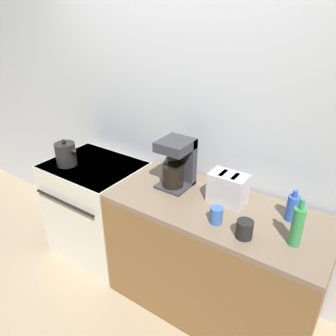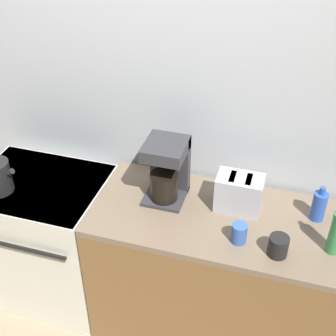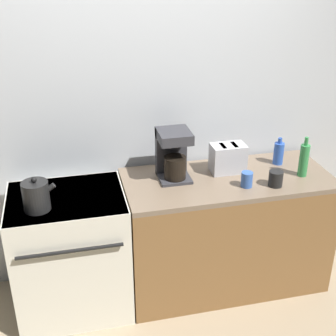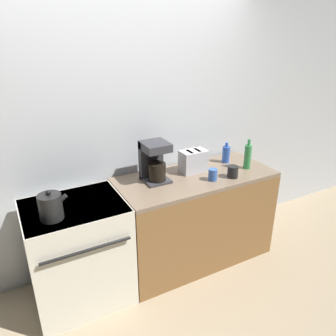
{
  "view_description": "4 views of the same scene",
  "coord_description": "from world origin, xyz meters",
  "px_view_note": "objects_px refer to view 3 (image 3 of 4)",
  "views": [
    {
      "loc": [
        1.29,
        -1.34,
        2.1
      ],
      "look_at": [
        0.11,
        0.38,
        1.04
      ],
      "focal_mm": 35.0,
      "sensor_mm": 36.0,
      "label": 1
    },
    {
      "loc": [
        0.76,
        -1.55,
        2.56
      ],
      "look_at": [
        0.17,
        0.38,
        1.12
      ],
      "focal_mm": 50.0,
      "sensor_mm": 36.0,
      "label": 2
    },
    {
      "loc": [
        -0.56,
        -2.44,
        2.41
      ],
      "look_at": [
        0.1,
        0.37,
        1.0
      ],
      "focal_mm": 50.0,
      "sensor_mm": 36.0,
      "label": 3
    },
    {
      "loc": [
        -1.0,
        -1.97,
        2.14
      ],
      "look_at": [
        0.25,
        0.35,
        1.02
      ],
      "focal_mm": 35.0,
      "sensor_mm": 36.0,
      "label": 4
    }
  ],
  "objects_px": {
    "bottle_blue": "(279,153)",
    "stove": "(71,252)",
    "cup_black": "(276,179)",
    "cup_blue": "(247,179)",
    "toaster": "(228,158)",
    "coffee_maker": "(173,153)",
    "bottle_green": "(304,160)",
    "kettle": "(36,196)"
  },
  "relations": [
    {
      "from": "bottle_blue",
      "to": "stove",
      "type": "bearing_deg",
      "value": -174.32
    },
    {
      "from": "cup_black",
      "to": "cup_blue",
      "type": "relative_size",
      "value": 1.02
    },
    {
      "from": "toaster",
      "to": "coffee_maker",
      "type": "height_order",
      "value": "coffee_maker"
    },
    {
      "from": "coffee_maker",
      "to": "cup_blue",
      "type": "bearing_deg",
      "value": -29.28
    },
    {
      "from": "coffee_maker",
      "to": "bottle_green",
      "type": "bearing_deg",
      "value": -11.76
    },
    {
      "from": "kettle",
      "to": "bottle_green",
      "type": "height_order",
      "value": "bottle_green"
    },
    {
      "from": "bottle_green",
      "to": "cup_blue",
      "type": "xyz_separation_m",
      "value": [
        -0.45,
        -0.07,
        -0.07
      ]
    },
    {
      "from": "toaster",
      "to": "bottle_green",
      "type": "height_order",
      "value": "bottle_green"
    },
    {
      "from": "kettle",
      "to": "cup_black",
      "type": "height_order",
      "value": "kettle"
    },
    {
      "from": "toaster",
      "to": "kettle",
      "type": "bearing_deg",
      "value": -169.91
    },
    {
      "from": "bottle_green",
      "to": "bottle_blue",
      "type": "relative_size",
      "value": 1.42
    },
    {
      "from": "bottle_green",
      "to": "cup_blue",
      "type": "bearing_deg",
      "value": -171.62
    },
    {
      "from": "cup_black",
      "to": "cup_blue",
      "type": "height_order",
      "value": "cup_black"
    },
    {
      "from": "coffee_maker",
      "to": "kettle",
      "type": "bearing_deg",
      "value": -165.51
    },
    {
      "from": "toaster",
      "to": "cup_blue",
      "type": "bearing_deg",
      "value": -79.14
    },
    {
      "from": "kettle",
      "to": "bottle_blue",
      "type": "distance_m",
      "value": 1.77
    },
    {
      "from": "kettle",
      "to": "cup_black",
      "type": "bearing_deg",
      "value": -1.76
    },
    {
      "from": "kettle",
      "to": "cup_black",
      "type": "xyz_separation_m",
      "value": [
        1.57,
        -0.05,
        -0.04
      ]
    },
    {
      "from": "stove",
      "to": "bottle_blue",
      "type": "xyz_separation_m",
      "value": [
        1.58,
        0.16,
        0.53
      ]
    },
    {
      "from": "bottle_blue",
      "to": "bottle_green",
      "type": "bearing_deg",
      "value": -69.76
    },
    {
      "from": "toaster",
      "to": "cup_black",
      "type": "relative_size",
      "value": 2.26
    },
    {
      "from": "stove",
      "to": "toaster",
      "type": "height_order",
      "value": "toaster"
    },
    {
      "from": "kettle",
      "to": "coffee_maker",
      "type": "bearing_deg",
      "value": 14.49
    },
    {
      "from": "bottle_green",
      "to": "cup_black",
      "type": "xyz_separation_m",
      "value": [
        -0.25,
        -0.1,
        -0.07
      ]
    },
    {
      "from": "coffee_maker",
      "to": "stove",
      "type": "bearing_deg",
      "value": -170.93
    },
    {
      "from": "bottle_green",
      "to": "bottle_blue",
      "type": "xyz_separation_m",
      "value": [
        -0.08,
        0.22,
        -0.04
      ]
    },
    {
      "from": "stove",
      "to": "cup_blue",
      "type": "height_order",
      "value": "cup_blue"
    },
    {
      "from": "bottle_green",
      "to": "kettle",
      "type": "bearing_deg",
      "value": -178.36
    },
    {
      "from": "kettle",
      "to": "bottle_blue",
      "type": "height_order",
      "value": "kettle"
    },
    {
      "from": "stove",
      "to": "coffee_maker",
      "type": "xyz_separation_m",
      "value": [
        0.76,
        0.12,
        0.62
      ]
    },
    {
      "from": "coffee_maker",
      "to": "cup_black",
      "type": "relative_size",
      "value": 3.29
    },
    {
      "from": "stove",
      "to": "cup_black",
      "type": "relative_size",
      "value": 8.3
    },
    {
      "from": "toaster",
      "to": "cup_black",
      "type": "height_order",
      "value": "toaster"
    },
    {
      "from": "kettle",
      "to": "stove",
      "type": "bearing_deg",
      "value": 34.92
    },
    {
      "from": "stove",
      "to": "kettle",
      "type": "distance_m",
      "value": 0.57
    },
    {
      "from": "kettle",
      "to": "coffee_maker",
      "type": "height_order",
      "value": "coffee_maker"
    },
    {
      "from": "bottle_green",
      "to": "bottle_blue",
      "type": "distance_m",
      "value": 0.24
    },
    {
      "from": "coffee_maker",
      "to": "bottle_blue",
      "type": "bearing_deg",
      "value": 2.5
    },
    {
      "from": "bottle_green",
      "to": "bottle_blue",
      "type": "bearing_deg",
      "value": 110.24
    },
    {
      "from": "coffee_maker",
      "to": "bottle_green",
      "type": "xyz_separation_m",
      "value": [
        0.9,
        -0.19,
        -0.06
      ]
    },
    {
      "from": "toaster",
      "to": "bottle_green",
      "type": "relative_size",
      "value": 0.84
    },
    {
      "from": "bottle_green",
      "to": "cup_black",
      "type": "distance_m",
      "value": 0.28
    }
  ]
}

